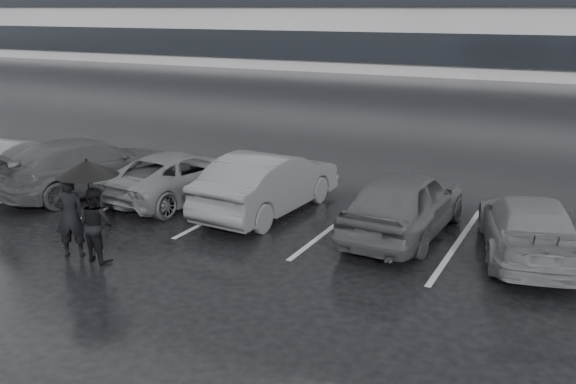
# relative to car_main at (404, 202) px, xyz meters

# --- Properties ---
(ground) EXTENTS (160.00, 160.00, 0.00)m
(ground) POSITION_rel_car_main_xyz_m (-2.20, -2.49, -0.75)
(ground) COLOR black
(ground) RESTS_ON ground
(car_main) EXTENTS (1.95, 4.47, 1.50)m
(car_main) POSITION_rel_car_main_xyz_m (0.00, 0.00, 0.00)
(car_main) COLOR black
(car_main) RESTS_ON ground
(car_west_a) EXTENTS (1.89, 4.66, 1.50)m
(car_west_a) POSITION_rel_car_main_xyz_m (-3.44, 0.12, 0.00)
(car_west_a) COLOR #333235
(car_west_a) RESTS_ON ground
(car_west_b) EXTENTS (2.53, 4.65, 1.24)m
(car_west_b) POSITION_rel_car_main_xyz_m (-6.09, 0.15, -0.13)
(car_west_b) COLOR #434446
(car_west_b) RESTS_ON ground
(car_west_c) EXTENTS (3.43, 5.45, 1.47)m
(car_west_c) POSITION_rel_car_main_xyz_m (-8.64, -0.45, -0.01)
(car_west_c) COLOR black
(car_west_c) RESTS_ON ground
(car_west_d) EXTENTS (1.86, 3.94, 1.25)m
(car_west_d) POSITION_rel_car_main_xyz_m (-11.36, -0.58, -0.13)
(car_west_d) COLOR #333235
(car_west_d) RESTS_ON ground
(car_east) EXTENTS (2.71, 4.58, 1.25)m
(car_east) POSITION_rel_car_main_xyz_m (2.60, -0.09, -0.13)
(car_east) COLOR #434446
(car_east) RESTS_ON ground
(pedestrian_left) EXTENTS (0.73, 0.66, 1.68)m
(pedestrian_left) POSITION_rel_car_main_xyz_m (-5.61, -4.18, 0.09)
(pedestrian_left) COLOR black
(pedestrian_left) RESTS_ON ground
(pedestrian_right) EXTENTS (0.81, 0.68, 1.50)m
(pedestrian_right) POSITION_rel_car_main_xyz_m (-5.00, -4.13, -0.00)
(pedestrian_right) COLOR black
(pedestrian_right) RESTS_ON ground
(umbrella) EXTENTS (1.21, 1.21, 2.05)m
(umbrella) POSITION_rel_car_main_xyz_m (-5.16, -4.07, 1.11)
(umbrella) COLOR black
(umbrella) RESTS_ON ground
(stall_stripes) EXTENTS (19.72, 5.00, 0.00)m
(stall_stripes) POSITION_rel_car_main_xyz_m (-3.00, 0.01, -0.75)
(stall_stripes) COLOR #A2A2A5
(stall_stripes) RESTS_ON ground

